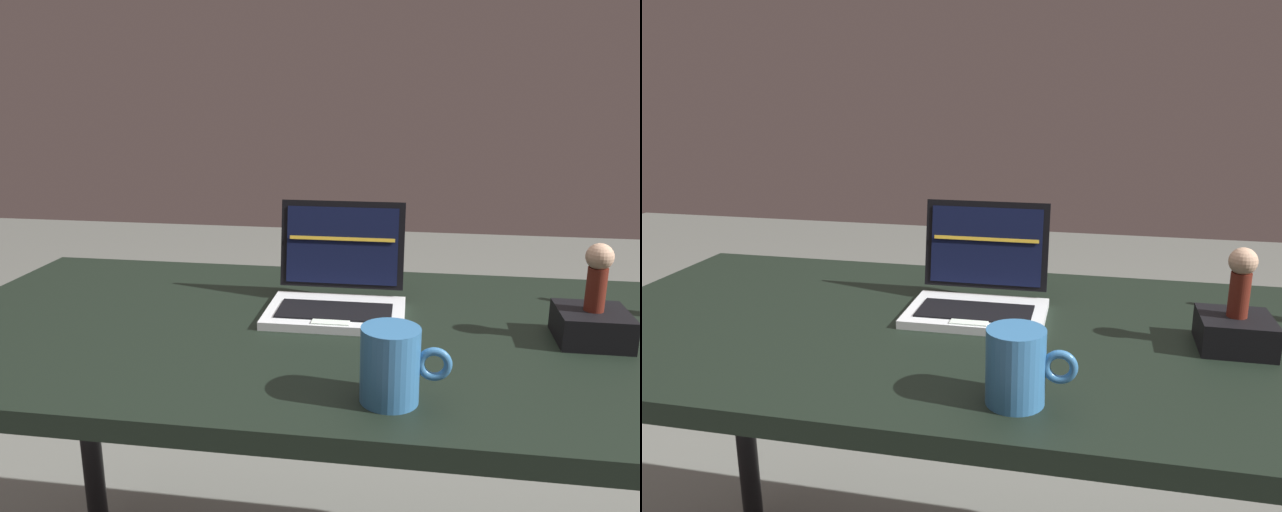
{
  "view_description": "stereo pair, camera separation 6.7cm",
  "coord_description": "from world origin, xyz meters",
  "views": [
    {
      "loc": [
        0.06,
        -0.98,
        1.12
      ],
      "look_at": [
        -0.1,
        0.07,
        0.83
      ],
      "focal_mm": 35.02,
      "sensor_mm": 36.0,
      "label": 1
    },
    {
      "loc": [
        0.13,
        -0.97,
        1.12
      ],
      "look_at": [
        -0.1,
        0.07,
        0.83
      ],
      "focal_mm": 35.02,
      "sensor_mm": 36.0,
      "label": 2
    }
  ],
  "objects": [
    {
      "name": "laptop_front",
      "position": [
        -0.07,
        0.08,
        0.77
      ],
      "size": [
        0.24,
        0.2,
        0.19
      ],
      "color": "silver",
      "rests_on": "desk"
    },
    {
      "name": "desk",
      "position": [
        0.0,
        0.0,
        0.65
      ],
      "size": [
        1.55,
        0.7,
        0.73
      ],
      "color": "black",
      "rests_on": "ground"
    },
    {
      "name": "figurine",
      "position": [
        0.35,
        -0.0,
        0.85
      ],
      "size": [
        0.04,
        0.04,
        0.11
      ],
      "color": "#5B1E14",
      "rests_on": "figurine_stand"
    },
    {
      "name": "figurine_stand",
      "position": [
        0.35,
        -0.0,
        0.76
      ],
      "size": [
        0.11,
        0.11,
        0.05
      ],
      "primitive_type": "cube",
      "color": "black",
      "rests_on": "desk"
    },
    {
      "name": "coffee_mug",
      "position": [
        0.04,
        -0.25,
        0.78
      ],
      "size": [
        0.12,
        0.08,
        0.1
      ],
      "color": "teal",
      "rests_on": "desk"
    }
  ]
}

